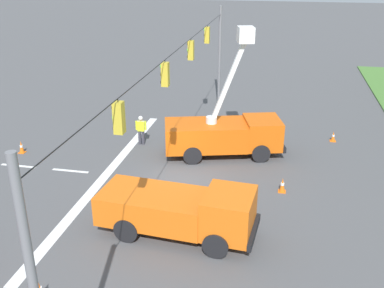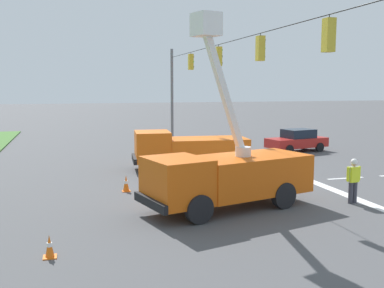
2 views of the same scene
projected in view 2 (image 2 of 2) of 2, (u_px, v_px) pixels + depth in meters
ground_plane at (234, 185)px, 20.80m from camera, size 200.00×200.00×0.00m
lane_markings at (336, 179)px, 22.20m from camera, size 17.60×15.25×0.01m
signal_gantry at (236, 86)px, 20.21m from camera, size 26.20×0.33×7.20m
utility_truck_bucket_lift at (227, 173)px, 16.67m from camera, size 3.99×6.91×7.08m
utility_truck_support_near at (188, 149)px, 24.67m from camera, size 2.81×6.46×2.12m
sedan_red at (297, 140)px, 31.34m from camera, size 2.59×4.57×1.56m
road_worker at (353, 178)px, 17.49m from camera, size 0.28×0.65×1.77m
traffic_cone_foreground_right at (223, 148)px, 30.13m from camera, size 0.36×0.36×0.81m
traffic_cone_mid_left at (49, 247)px, 12.01m from camera, size 0.36×0.36×0.63m
traffic_cone_mid_right at (126, 183)px, 19.52m from camera, size 0.36×0.36×0.72m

